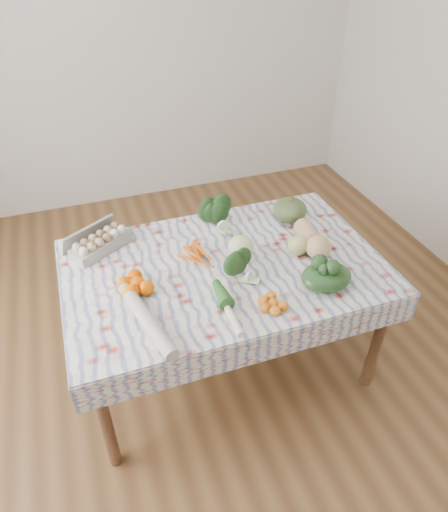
% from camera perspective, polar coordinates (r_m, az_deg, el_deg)
% --- Properties ---
extents(ground, '(4.50, 4.50, 0.00)m').
position_cam_1_polar(ground, '(2.94, -0.00, -12.86)').
color(ground, brown).
rests_on(ground, ground).
extents(wall_back, '(4.00, 0.04, 2.80)m').
position_cam_1_polar(wall_back, '(4.16, -11.41, 24.78)').
color(wall_back, silver).
rests_on(wall_back, ground).
extents(dining_table, '(1.60, 1.00, 0.75)m').
position_cam_1_polar(dining_table, '(2.45, -0.00, -2.64)').
color(dining_table, brown).
rests_on(dining_table, ground).
extents(tablecloth, '(1.66, 1.06, 0.01)m').
position_cam_1_polar(tablecloth, '(2.40, -0.00, -1.21)').
color(tablecloth, white).
rests_on(tablecloth, dining_table).
extents(egg_carton, '(0.36, 0.30, 0.09)m').
position_cam_1_polar(egg_carton, '(2.57, -15.14, 1.51)').
color(egg_carton, '#9E9E99').
rests_on(egg_carton, tablecloth).
extents(carrot_bunch, '(0.22, 0.20, 0.04)m').
position_cam_1_polar(carrot_bunch, '(2.42, -3.39, -0.22)').
color(carrot_bunch, orange).
rests_on(carrot_bunch, tablecloth).
extents(kale_bunch, '(0.19, 0.17, 0.15)m').
position_cam_1_polar(kale_bunch, '(2.65, -0.61, 4.99)').
color(kale_bunch, '#1A3815').
rests_on(kale_bunch, tablecloth).
extents(kabocha_squash, '(0.23, 0.23, 0.13)m').
position_cam_1_polar(kabocha_squash, '(2.76, 8.24, 5.77)').
color(kabocha_squash, '#44582F').
rests_on(kabocha_squash, tablecloth).
extents(cabbage, '(0.16, 0.16, 0.14)m').
position_cam_1_polar(cabbage, '(2.41, 2.12, 1.08)').
color(cabbage, beige).
rests_on(cabbage, tablecloth).
extents(butternut_squash, '(0.16, 0.30, 0.14)m').
position_cam_1_polar(butternut_squash, '(2.53, 11.00, 2.24)').
color(butternut_squash, tan).
rests_on(butternut_squash, tablecloth).
extents(orange_cluster, '(0.30, 0.30, 0.08)m').
position_cam_1_polar(orange_cluster, '(2.27, -10.80, -3.36)').
color(orange_cluster, '#FF6100').
rests_on(orange_cluster, tablecloth).
extents(broccoli, '(0.20, 0.20, 0.10)m').
position_cam_1_polar(broccoli, '(2.28, 1.94, -2.00)').
color(broccoli, '#22441A').
rests_on(broccoli, tablecloth).
extents(mandarin_cluster, '(0.21, 0.21, 0.05)m').
position_cam_1_polar(mandarin_cluster, '(2.15, 6.18, -5.82)').
color(mandarin_cluster, orange).
rests_on(mandarin_cluster, tablecloth).
extents(grapefruit, '(0.14, 0.14, 0.11)m').
position_cam_1_polar(grapefruit, '(2.48, 9.26, 1.30)').
color(grapefruit, '#D9CE79').
rests_on(grapefruit, tablecloth).
extents(spinach_bag, '(0.27, 0.22, 0.11)m').
position_cam_1_polar(spinach_bag, '(2.29, 12.68, -2.54)').
color(spinach_bag, '#193516').
rests_on(spinach_bag, tablecloth).
extents(daikon, '(0.17, 0.46, 0.07)m').
position_cam_1_polar(daikon, '(2.06, -9.25, -8.37)').
color(daikon, beige).
rests_on(daikon, tablecloth).
extents(leek, '(0.04, 0.34, 0.04)m').
position_cam_1_polar(leek, '(2.12, 0.50, -6.65)').
color(leek, silver).
rests_on(leek, tablecloth).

